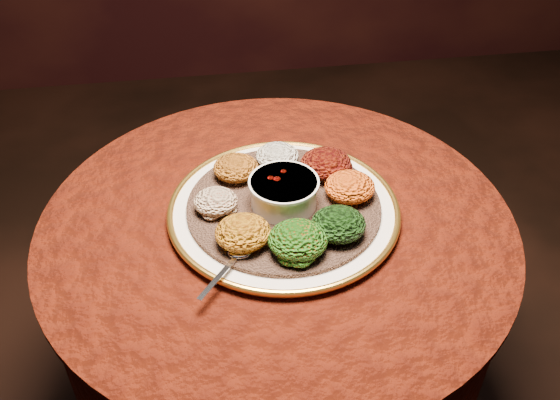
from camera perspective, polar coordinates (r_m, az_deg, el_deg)
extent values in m
cylinder|color=black|center=(1.54, -0.25, -12.85)|extent=(0.12, 0.12, 0.68)
cylinder|color=black|center=(1.28, -0.29, -2.98)|extent=(0.80, 0.80, 0.04)
cylinder|color=#3B0E05|center=(1.38, -0.27, -7.41)|extent=(0.93, 0.93, 0.34)
cylinder|color=#3B0E05|center=(1.26, -0.30, -2.07)|extent=(0.96, 0.96, 0.01)
cylinder|color=white|center=(1.26, 0.34, -1.03)|extent=(0.55, 0.55, 0.02)
torus|color=gold|center=(1.26, 0.34, -0.78)|extent=(0.47, 0.47, 0.01)
cylinder|color=brown|center=(1.25, 0.34, -0.54)|extent=(0.39, 0.39, 0.01)
cylinder|color=silver|center=(1.23, 0.35, 0.67)|extent=(0.13, 0.13, 0.06)
cylinder|color=silver|center=(1.21, 0.35, 1.62)|extent=(0.14, 0.14, 0.01)
cylinder|color=#630504|center=(1.22, 0.35, 1.31)|extent=(0.11, 0.11, 0.01)
ellipsoid|color=silver|center=(1.14, -3.69, -4.80)|extent=(0.04, 0.03, 0.01)
cube|color=silver|center=(1.10, -5.63, -7.03)|extent=(0.08, 0.10, 0.00)
ellipsoid|color=beige|center=(1.34, -0.26, 4.06)|extent=(0.09, 0.09, 0.04)
ellipsoid|color=black|center=(1.32, 4.21, 3.35)|extent=(0.11, 0.10, 0.05)
ellipsoid|color=#A35B0D|center=(1.26, 6.39, 1.20)|extent=(0.10, 0.10, 0.05)
ellipsoid|color=black|center=(1.17, 5.38, -2.21)|extent=(0.10, 0.10, 0.05)
ellipsoid|color=#9E260A|center=(1.13, 1.65, -3.66)|extent=(0.11, 0.10, 0.05)
ellipsoid|color=#B67110|center=(1.15, -3.41, -2.99)|extent=(0.10, 0.10, 0.05)
ellipsoid|color=maroon|center=(1.23, -5.90, -0.12)|extent=(0.09, 0.08, 0.04)
ellipsoid|color=#9E5113|center=(1.31, -4.06, 2.96)|extent=(0.10, 0.09, 0.05)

